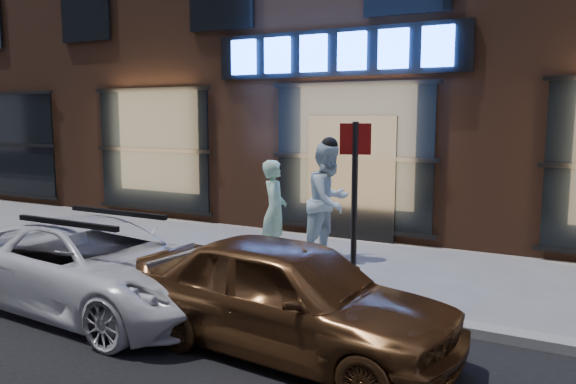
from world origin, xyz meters
name	(u,v)px	position (x,y,z in m)	size (l,w,h in m)	color
ground	(242,294)	(0.00, 0.00, 0.00)	(90.00, 90.00, 0.00)	slate
curb	(242,290)	(0.00, 0.00, 0.06)	(60.00, 0.25, 0.12)	gray
storefront_building	(414,4)	(0.00, 7.99, 5.15)	(30.20, 8.28, 10.30)	#54301E
man_bowtie	(275,211)	(-0.50, 1.78, 0.84)	(0.61, 0.40, 1.68)	#C2FFD5
man_cap	(329,201)	(0.24, 2.34, 0.98)	(0.95, 0.74, 1.96)	white
white_suv	(96,266)	(-1.29, -1.34, 0.56)	(1.85, 4.02, 1.12)	white
gold_sedan	(289,296)	(1.44, -1.35, 0.60)	(1.42, 3.53, 1.20)	brown
sign_post	(354,199)	(1.56, 0.10, 1.41)	(0.36, 0.17, 2.34)	#262628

